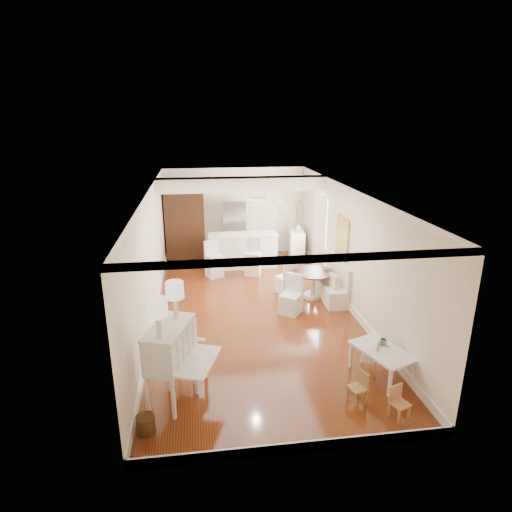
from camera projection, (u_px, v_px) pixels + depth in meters
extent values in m
plane|color=brown|center=(253.00, 311.00, 9.97)|extent=(9.00, 9.00, 0.00)
cube|color=white|center=(253.00, 191.00, 9.11)|extent=(4.50, 9.00, 0.04)
cube|color=#F0E4CB|center=(235.00, 212.00, 13.78)|extent=(4.50, 0.04, 2.80)
cube|color=#F0E4CB|center=(301.00, 363.00, 5.30)|extent=(4.50, 0.04, 2.80)
cube|color=#F0E4CB|center=(150.00, 258.00, 9.25)|extent=(0.04, 9.00, 2.80)
cube|color=#F0E4CB|center=(350.00, 250.00, 9.83)|extent=(0.04, 9.00, 2.80)
cube|color=white|center=(242.00, 184.00, 11.23)|extent=(4.50, 0.45, 0.36)
cube|color=tan|center=(342.00, 238.00, 10.25)|extent=(0.04, 0.84, 1.04)
cube|color=white|center=(320.00, 220.00, 12.04)|extent=(0.04, 1.10, 1.40)
cylinder|color=#381E11|center=(197.00, 199.00, 13.46)|extent=(0.30, 0.03, 0.30)
cylinder|color=white|center=(256.00, 198.00, 8.65)|extent=(0.36, 0.36, 0.08)
cube|color=white|center=(171.00, 363.00, 6.66)|extent=(1.30, 1.31, 1.30)
cube|color=white|center=(187.00, 356.00, 7.08)|extent=(0.78, 0.78, 1.07)
cylinder|color=#4C2F18|center=(146.00, 424.00, 6.09)|extent=(0.31, 0.31, 0.27)
cube|color=white|center=(381.00, 363.00, 7.36)|extent=(0.96, 1.21, 0.53)
cube|color=olive|center=(358.00, 388.00, 6.71)|extent=(0.32, 0.32, 0.52)
cube|color=tan|center=(369.00, 358.00, 7.46)|extent=(0.38, 0.38, 0.58)
cube|color=tan|center=(400.00, 403.00, 6.35)|extent=(0.32, 0.32, 0.51)
cube|color=silver|center=(330.00, 279.00, 10.55)|extent=(0.52, 1.60, 0.98)
cylinder|color=#432115|center=(313.00, 284.00, 10.62)|extent=(1.25, 1.25, 0.68)
cube|color=white|center=(291.00, 295.00, 9.72)|extent=(0.61, 0.62, 0.91)
cube|color=white|center=(286.00, 277.00, 10.88)|extent=(0.53, 0.54, 0.86)
cube|color=white|center=(243.00, 250.00, 12.75)|extent=(2.05, 0.65, 1.03)
cube|color=white|center=(214.00, 259.00, 11.95)|extent=(0.54, 0.54, 1.03)
cube|color=silver|center=(253.00, 257.00, 12.10)|extent=(0.54, 0.54, 1.06)
cube|color=#381E11|center=(185.00, 223.00, 13.34)|extent=(1.20, 0.60, 2.30)
imported|color=silver|center=(245.00, 229.00, 13.64)|extent=(0.75, 0.65, 1.80)
cube|color=silver|center=(297.00, 245.00, 13.51)|extent=(0.56, 1.02, 0.92)
imported|color=#599960|center=(383.00, 342.00, 7.43)|extent=(0.15, 0.15, 0.10)
imported|color=white|center=(298.00, 227.00, 13.35)|extent=(0.21, 0.21, 0.21)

